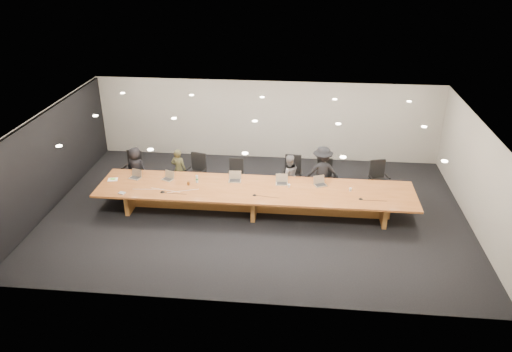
{
  "coord_description": "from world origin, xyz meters",
  "views": [
    {
      "loc": [
        1.28,
        -12.52,
        7.21
      ],
      "look_at": [
        0.0,
        0.3,
        1.0
      ],
      "focal_mm": 35.0,
      "sensor_mm": 36.0,
      "label": 1
    }
  ],
  "objects": [
    {
      "name": "mic_left",
      "position": [
        -2.55,
        -0.48,
        0.77
      ],
      "size": [
        0.16,
        0.16,
        0.03
      ],
      "primitive_type": "cone",
      "rotation": [
        0.0,
        0.0,
        0.19
      ],
      "color": "black",
      "rests_on": "conference_table"
    },
    {
      "name": "mic_right",
      "position": [
        2.93,
        -0.35,
        0.76
      ],
      "size": [
        0.13,
        0.13,
        0.03
      ],
      "primitive_type": "cone",
      "rotation": [
        0.0,
        0.0,
        -0.18
      ],
      "color": "black",
      "rests_on": "conference_table"
    },
    {
      "name": "conference_table",
      "position": [
        0.0,
        0.0,
        0.52
      ],
      "size": [
        9.0,
        1.8,
        0.75
      ],
      "color": "brown",
      "rests_on": "ground"
    },
    {
      "name": "chair_mid_left",
      "position": [
        -0.74,
        1.25,
        0.52
      ],
      "size": [
        0.56,
        0.56,
        1.05
      ],
      "primitive_type": null,
      "rotation": [
        0.0,
        0.0,
        -0.05
      ],
      "color": "black",
      "rests_on": "ground"
    },
    {
      "name": "laptop_d",
      "position": [
        0.74,
        0.36,
        0.89
      ],
      "size": [
        0.37,
        0.28,
        0.27
      ],
      "primitive_type": null,
      "rotation": [
        0.0,
        0.0,
        0.08
      ],
      "color": "#B6A78B",
      "rests_on": "conference_table"
    },
    {
      "name": "laptop_c",
      "position": [
        -0.63,
        0.41,
        0.89
      ],
      "size": [
        0.37,
        0.28,
        0.28
      ],
      "primitive_type": null,
      "rotation": [
        0.0,
        0.0,
        0.06
      ],
      "color": "tan",
      "rests_on": "conference_table"
    },
    {
      "name": "left_wall_panel",
      "position": [
        -5.94,
        0.0,
        1.37
      ],
      "size": [
        0.08,
        7.84,
        2.74
      ],
      "primitive_type": "cube",
      "color": "black",
      "rests_on": "ground"
    },
    {
      "name": "amber_mug",
      "position": [
        -1.93,
        0.03,
        0.8
      ],
      "size": [
        0.1,
        0.1,
        0.1
      ],
      "primitive_type": "cylinder",
      "rotation": [
        0.0,
        0.0,
        -0.34
      ],
      "color": "brown",
      "rests_on": "conference_table"
    },
    {
      "name": "chair_far_right",
      "position": [
        3.65,
        1.33,
        0.57
      ],
      "size": [
        0.71,
        0.71,
        1.14
      ],
      "primitive_type": null,
      "rotation": [
        0.0,
        0.0,
        0.26
      ],
      "color": "black",
      "rests_on": "ground"
    },
    {
      "name": "lime_gadget",
      "position": [
        -4.21,
        0.15,
        0.78
      ],
      "size": [
        0.14,
        0.09,
        0.02
      ],
      "primitive_type": "cube",
      "rotation": [
        0.0,
        0.0,
        0.13
      ],
      "color": "#6AD538",
      "rests_on": "notepad"
    },
    {
      "name": "chair_mid_right",
      "position": [
        1.01,
        1.35,
        0.59
      ],
      "size": [
        0.64,
        0.64,
        1.19
      ],
      "primitive_type": null,
      "rotation": [
        0.0,
        0.0,
        -0.06
      ],
      "color": "black",
      "rests_on": "ground"
    },
    {
      "name": "paper_cup_near",
      "position": [
        0.96,
        0.18,
        0.8
      ],
      "size": [
        0.09,
        0.09,
        0.09
      ],
      "primitive_type": "cone",
      "rotation": [
        0.0,
        0.0,
        0.18
      ],
      "color": "silver",
      "rests_on": "conference_table"
    },
    {
      "name": "laptop_a",
      "position": [
        -3.6,
        0.31,
        0.88
      ],
      "size": [
        0.38,
        0.32,
        0.26
      ],
      "primitive_type": null,
      "rotation": [
        0.0,
        0.0,
        -0.28
      ],
      "color": "tan",
      "rests_on": "conference_table"
    },
    {
      "name": "laptop_e",
      "position": [
        1.86,
        0.38,
        0.88
      ],
      "size": [
        0.41,
        0.37,
        0.27
      ],
      "primitive_type": null,
      "rotation": [
        0.0,
        0.0,
        0.42
      ],
      "color": "tan",
      "rests_on": "conference_table"
    },
    {
      "name": "person_b",
      "position": [
        -2.51,
        1.22,
        0.67
      ],
      "size": [
        0.54,
        0.41,
        1.34
      ],
      "primitive_type": "imported",
      "rotation": [
        0.0,
        0.0,
        2.95
      ],
      "color": "#32311B",
      "rests_on": "ground"
    },
    {
      "name": "person_a",
      "position": [
        -3.84,
        1.13,
        0.69
      ],
      "size": [
        0.77,
        0.61,
        1.38
      ],
      "primitive_type": "imported",
      "rotation": [
        0.0,
        0.0,
        2.86
      ],
      "color": "black",
      "rests_on": "ground"
    },
    {
      "name": "av_box",
      "position": [
        -3.66,
        -0.67,
        0.76
      ],
      "size": [
        0.22,
        0.19,
        0.03
      ],
      "primitive_type": "cube",
      "rotation": [
        0.0,
        0.0,
        -0.33
      ],
      "color": "#9D9DA1",
      "rests_on": "conference_table"
    },
    {
      "name": "water_bottle",
      "position": [
        -1.71,
        0.21,
        0.86
      ],
      "size": [
        0.07,
        0.07,
        0.23
      ],
      "primitive_type": "cylinder",
      "rotation": [
        0.0,
        0.0,
        -0.01
      ],
      "color": "#A9B9B3",
      "rests_on": "conference_table"
    },
    {
      "name": "laptop_b",
      "position": [
        -2.62,
        0.31,
        0.88
      ],
      "size": [
        0.38,
        0.34,
        0.25
      ],
      "primitive_type": null,
      "rotation": [
        0.0,
        0.0,
        -0.41
      ],
      "color": "beige",
      "rests_on": "conference_table"
    },
    {
      "name": "chair_right",
      "position": [
        2.02,
        1.33,
        0.55
      ],
      "size": [
        0.62,
        0.62,
        1.11
      ],
      "primitive_type": null,
      "rotation": [
        0.0,
        0.0,
        0.1
      ],
      "color": "black",
      "rests_on": "ground"
    },
    {
      "name": "back_wall",
      "position": [
        0.0,
        4.0,
        1.4
      ],
      "size": [
        12.0,
        0.02,
        2.8
      ],
      "primitive_type": "cube",
      "color": "beige",
      "rests_on": "ground"
    },
    {
      "name": "mic_center",
      "position": [
        0.03,
        -0.41,
        0.76
      ],
      "size": [
        0.13,
        0.13,
        0.03
      ],
      "primitive_type": "cone",
      "rotation": [
        0.0,
        0.0,
        -0.1
      ],
      "color": "black",
      "rests_on": "conference_table"
    },
    {
      "name": "chair_left",
      "position": [
        -1.98,
        1.26,
        0.58
      ],
      "size": [
        0.72,
        0.72,
        1.17
      ],
      "primitive_type": null,
      "rotation": [
        0.0,
        0.0,
        -0.25
      ],
      "color": "black",
      "rests_on": "ground"
    },
    {
      "name": "person_c",
      "position": [
        0.91,
        1.12,
        0.67
      ],
      "size": [
        0.77,
        0.67,
        1.33
      ],
      "primitive_type": "imported",
      "rotation": [
        0.0,
        0.0,
        3.45
      ],
      "color": "slate",
      "rests_on": "ground"
    },
    {
      "name": "paper_cup_far",
      "position": [
        2.68,
        0.12,
        0.79
      ],
      "size": [
        0.09,
        0.09,
        0.09
      ],
      "primitive_type": "cone",
      "rotation": [
        0.0,
        0.0,
        0.17
      ],
      "color": "silver",
      "rests_on": "conference_table"
    },
    {
      "name": "notepad",
      "position": [
        -4.22,
        0.14,
        0.76
      ],
      "size": [
        0.32,
        0.28,
        0.02
      ],
      "primitive_type": "cube",
      "rotation": [
        0.0,
        0.0,
        0.21
      ],
      "color": "white",
      "rests_on": "conference_table"
    },
    {
      "name": "person_d",
      "position": [
        1.91,
        1.15,
        0.81
      ],
      "size": [
        1.11,
        0.72,
        1.63
      ],
      "primitive_type": "imported",
      "rotation": [
        0.0,
        0.0,
        3.26
      ],
      "color": "black",
      "rests_on": "ground"
    },
    {
      "name": "chair_far_left",
      "position": [
        -3.99,
        1.18,
        0.59
      ],
      "size": [
        0.69,
        0.69,
        1.18
      ],
      "primitive_type": null,
      "rotation": [
        0.0,
        0.0,
        -0.17
      ],
      "color": "black",
      "rests_on": "ground"
    },
    {
      "name": "ground",
      "position": [
        0.0,
        0.0,
        0.0
      ],
      "size": [
        12.0,
        12.0,
        0.0
      ],
      "primitive_type": "plane",
      "color": "black",
      "rests_on": "ground"
    }
  ]
}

